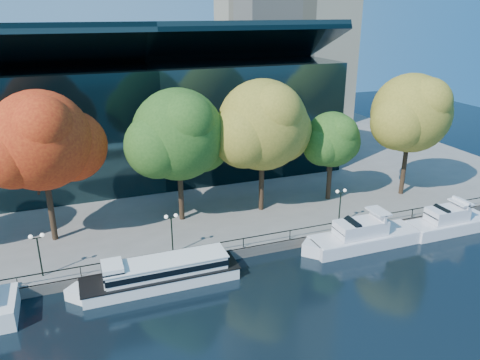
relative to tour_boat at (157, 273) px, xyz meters
name	(u,v)px	position (x,y,z in m)	size (l,w,h in m)	color
ground	(256,273)	(8.78, -1.19, -1.20)	(160.00, 160.00, 0.00)	black
promenade	(170,156)	(8.78, 35.18, -0.70)	(90.00, 67.08, 1.00)	slate
railing	(243,239)	(8.78, 2.06, 0.74)	(88.20, 0.08, 0.99)	black
convention_building	(146,115)	(4.78, 30.59, 7.30)	(50.00, 24.57, 21.43)	black
tour_boat	(157,273)	(0.00, 0.00, 0.00)	(14.89, 3.32, 2.83)	white
cruiser_near	(360,236)	(20.60, -0.14, -0.05)	(12.75, 3.28, 3.69)	white
cruiser_far	(446,222)	(31.19, -0.49, -0.07)	(10.88, 3.02, 3.56)	white
tree_1	(43,143)	(-8.12, 10.18, 9.84)	(11.75, 9.63, 14.95)	black
tree_2	(180,136)	(4.97, 10.45, 9.16)	(11.92, 9.77, 14.33)	black
tree_3	(264,127)	(14.15, 9.85, 9.52)	(12.34, 10.12, 14.87)	black
tree_4	(333,141)	(22.94, 9.98, 7.10)	(8.06, 6.61, 10.67)	black
tree_5	(412,115)	(32.43, 8.27, 9.77)	(11.62, 9.53, 14.82)	black
lamp_0	(38,245)	(-9.33, 3.31, 2.78)	(1.26, 0.36, 4.03)	black
lamp_1	(171,225)	(2.14, 3.31, 2.78)	(1.26, 0.36, 4.03)	black
lamp_2	(341,199)	(20.18, 3.31, 2.78)	(1.26, 0.36, 4.03)	black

